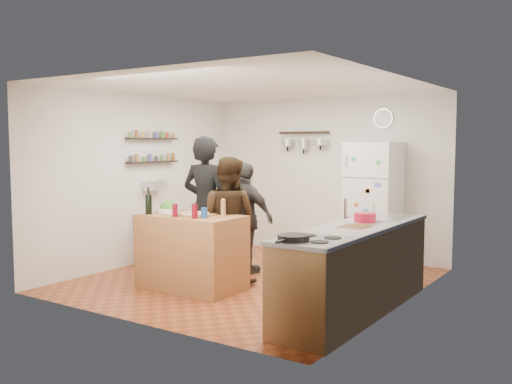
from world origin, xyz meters
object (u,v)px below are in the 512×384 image
Objects in this scene: wine_bottle at (149,204)px; counter_run at (356,270)px; red_bowl at (365,217)px; person_back at (245,218)px; wall_clock at (383,118)px; person_center at (228,220)px; pepper_mill at (223,210)px; skillet at (294,238)px; side_table at (165,238)px; salt_canister at (204,213)px; fridge at (373,204)px; person_left at (206,207)px; prep_island at (192,252)px; salad_bowl at (168,210)px.

counter_run is at bearing 9.35° from wine_bottle.
person_back is at bearing 165.46° from red_bowl.
wall_clock is (-0.70, 2.28, 1.18)m from red_bowl.
person_center reaches higher than person_back.
skillet is (1.53, -0.98, -0.05)m from pepper_mill.
wall_clock reaches higher than counter_run.
salt_canister is at bearing -33.78° from side_table.
salt_canister is 0.07× the size of fridge.
fridge is (0.88, 2.45, -0.10)m from pepper_mill.
person_left is 0.72× the size of counter_run.
fridge is at bearing -127.75° from person_back.
counter_run is at bearing 160.29° from person_back.
fridge reaches higher than person_back.
wall_clock is (0.88, 2.78, 1.15)m from pepper_mill.
pepper_mill is 3.14m from wall_clock.
salt_canister reaches higher than prep_island.
person_center is 5.39× the size of wall_clock.
prep_island is 1.69m from side_table.
salad_bowl is at bearing -176.46° from counter_run.
pepper_mill is 0.59× the size of wall_clock.
red_bowl is at bearing 98.24° from counter_run.
pepper_mill is (0.45, 0.05, 0.54)m from prep_island.
person_center is 0.90× the size of fridge.
fridge is 3.13m from side_table.
red_bowl is (2.53, 0.77, -0.06)m from wine_bottle.
salad_bowl is 0.30m from wine_bottle.
salad_bowl is 0.34× the size of side_table.
person_left reaches higher than salt_canister.
prep_island is 2.24m from skillet.
salad_bowl is at bearing 73.50° from wine_bottle.
wall_clock reaches higher than prep_island.
person_back is 5.24× the size of skillet.
person_back reaches higher than side_table.
wine_bottle is at bearing -156.25° from prep_island.
salt_canister is at bearing -21.80° from prep_island.
side_table is (-2.69, -1.84, -1.78)m from wall_clock.
pepper_mill reaches higher than prep_island.
person_left is at bearing 142.25° from pepper_mill.
salad_bowl is 3.01m from fridge.
person_center is at bearing 141.77° from skillet.
salad_bowl is at bearing 180.00° from pepper_mill.
person_center is at bearing 66.01° from prep_island.
fridge reaches higher than salad_bowl.
wine_bottle is at bearing 33.57° from person_center.
wall_clock is (1.33, 2.83, 1.69)m from prep_island.
counter_run is (1.63, 0.15, -0.55)m from pepper_mill.
wine_bottle is at bearing 163.94° from skillet.
person_left reaches higher than salad_bowl.
skillet is at bearing -22.29° from salad_bowl.
side_table is at bearing -150.64° from fridge.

